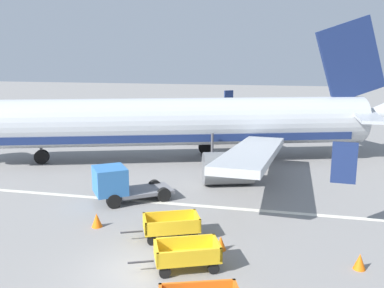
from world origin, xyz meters
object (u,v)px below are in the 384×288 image
(service_truck_beside_carts, at_px, (119,184))
(traffic_cone_by_carts, at_px, (221,243))
(traffic_cone_near_plane, at_px, (97,220))
(baggage_cart_fourth_in_row, at_px, (171,226))
(baggage_cart_third_in_row, at_px, (187,254))
(traffic_cone_mid_apron, at_px, (360,262))
(airplane, at_px, (190,123))

(service_truck_beside_carts, relative_size, traffic_cone_by_carts, 7.48)
(traffic_cone_near_plane, bearing_deg, baggage_cart_fourth_in_row, -6.50)
(baggage_cart_third_in_row, distance_m, baggage_cart_fourth_in_row, 2.94)
(traffic_cone_near_plane, distance_m, traffic_cone_by_carts, 6.38)
(traffic_cone_near_plane, relative_size, traffic_cone_mid_apron, 1.08)
(traffic_cone_mid_apron, bearing_deg, service_truck_beside_carts, 156.99)
(traffic_cone_near_plane, distance_m, traffic_cone_mid_apron, 11.95)
(baggage_cart_fourth_in_row, bearing_deg, airplane, 99.84)
(traffic_cone_by_carts, bearing_deg, baggage_cart_third_in_row, -118.25)
(traffic_cone_mid_apron, bearing_deg, airplane, 123.76)
(airplane, xyz_separation_m, service_truck_beside_carts, (-1.69, -10.52, -1.95))
(baggage_cart_third_in_row, height_order, baggage_cart_fourth_in_row, same)
(airplane, distance_m, baggage_cart_fourth_in_row, 14.98)
(baggage_cart_third_in_row, height_order, traffic_cone_near_plane, baggage_cart_third_in_row)
(airplane, relative_size, service_truck_beside_carts, 7.88)
(service_truck_beside_carts, relative_size, traffic_cone_near_plane, 6.77)
(airplane, xyz_separation_m, baggage_cart_fourth_in_row, (2.52, -14.56, -2.45))
(airplane, relative_size, baggage_cart_third_in_row, 10.32)
(baggage_cart_third_in_row, relative_size, service_truck_beside_carts, 0.76)
(traffic_cone_by_carts, bearing_deg, airplane, 107.92)
(airplane, height_order, traffic_cone_mid_apron, airplane)
(traffic_cone_mid_apron, bearing_deg, traffic_cone_by_carts, 175.31)
(service_truck_beside_carts, bearing_deg, traffic_cone_by_carts, -35.48)
(baggage_cart_third_in_row, height_order, traffic_cone_mid_apron, baggage_cart_third_in_row)
(baggage_cart_fourth_in_row, xyz_separation_m, traffic_cone_mid_apron, (7.96, -1.13, -0.28))
(baggage_cart_fourth_in_row, bearing_deg, traffic_cone_near_plane, 173.50)
(service_truck_beside_carts, xyz_separation_m, traffic_cone_by_carts, (6.61, -4.71, -0.79))
(baggage_cart_third_in_row, xyz_separation_m, traffic_cone_by_carts, (1.04, 1.93, -0.29))
(airplane, xyz_separation_m, traffic_cone_mid_apron, (10.48, -15.69, -2.73))
(baggage_cart_fourth_in_row, distance_m, traffic_cone_by_carts, 2.51)
(baggage_cart_fourth_in_row, height_order, traffic_cone_by_carts, baggage_cart_fourth_in_row)
(baggage_cart_third_in_row, relative_size, traffic_cone_near_plane, 5.17)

